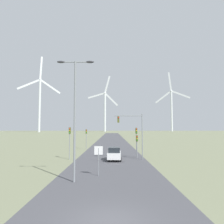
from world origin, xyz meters
TOP-DOWN VIEW (x-y plane):
  - ground_plane at (0.00, 0.00)m, footprint 600.00×600.00m
  - road_surface at (0.00, 48.00)m, footprint 10.00×240.00m
  - streetlamp at (-3.05, 7.59)m, footprint 3.23×0.32m
  - stop_sign_near at (-1.15, 9.93)m, footprint 0.81×0.07m
  - traffic_light_post_near_left at (-5.96, 20.53)m, footprint 0.28×0.34m
  - traffic_light_post_near_right at (3.86, 21.76)m, footprint 0.28×0.34m
  - traffic_light_post_mid_left at (-5.31, 35.30)m, footprint 0.28×0.33m
  - traffic_light_post_mid_right at (3.94, 23.12)m, footprint 0.28×0.34m
  - traffic_light_mast_overhead at (3.14, 20.32)m, footprint 4.10×0.35m
  - car_approaching at (0.45, 19.72)m, footprint 1.93×4.15m
  - wind_turbine_far_left at (-71.62, 203.79)m, footprint 38.69×15.99m
  - wind_turbine_left at (-7.81, 234.29)m, footprint 34.38×5.02m
  - wind_turbine_center at (71.47, 248.83)m, footprint 39.28×11.48m

SIDE VIEW (x-z plane):
  - ground_plane at x=0.00m, z-range 0.00..0.00m
  - road_surface at x=0.00m, z-range 0.00..0.01m
  - car_approaching at x=0.45m, z-range 0.00..1.83m
  - stop_sign_near at x=-1.15m, z-range 0.56..3.35m
  - traffic_light_post_near_right at x=3.86m, z-range 0.80..4.18m
  - traffic_light_post_mid_left at x=-5.31m, z-range 0.97..5.15m
  - traffic_light_post_mid_right at x=3.94m, z-range 1.03..5.55m
  - traffic_light_post_near_left at x=-5.96m, z-range 1.04..5.62m
  - traffic_light_mast_overhead at x=3.14m, z-range 1.32..7.83m
  - streetlamp at x=-3.05m, z-range 1.28..11.64m
  - wind_turbine_left at x=-7.81m, z-range -4.41..58.83m
  - wind_turbine_center at x=71.47m, z-range -5.47..66.10m
  - wind_turbine_far_left at x=-71.62m, z-range -5.51..70.30m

